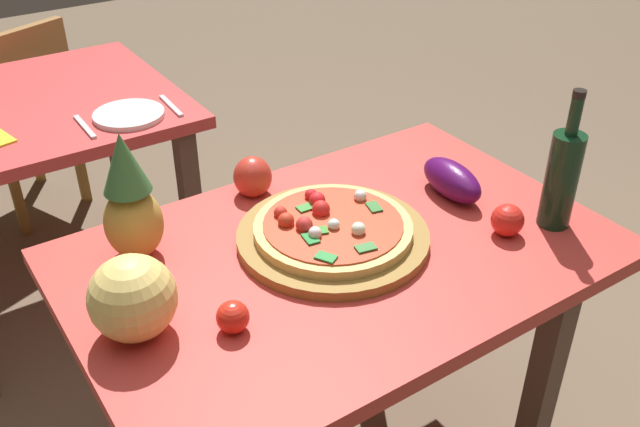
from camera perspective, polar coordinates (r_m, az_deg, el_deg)
display_table at (r=1.66m, az=1.72°, el=-5.77°), size 1.21×0.80×0.78m
background_table at (r=2.54m, az=-22.24°, el=5.79°), size 0.94×0.86×0.78m
dining_chair at (r=3.22m, az=-23.06°, el=7.62°), size 0.52×0.52×0.85m
pizza_board at (r=1.61m, az=0.99°, el=-1.92°), size 0.44×0.44×0.02m
pizza at (r=1.60m, az=0.85°, el=-1.05°), size 0.36×0.36×0.06m
wine_bottle at (r=1.71m, az=18.99°, el=2.81°), size 0.08×0.08×0.34m
pineapple_left at (r=1.56m, az=-15.10°, el=0.82°), size 0.13×0.13×0.30m
melon at (r=1.37m, az=-14.93°, el=-6.62°), size 0.17×0.17×0.17m
bell_pepper at (r=1.79m, az=-5.47°, el=2.98°), size 0.10×0.10×0.11m
eggplant at (r=1.80m, az=10.63°, el=2.69°), size 0.10×0.21×0.09m
tomato_at_corner at (r=1.37m, az=-7.07°, el=-8.31°), size 0.07×0.07×0.07m
tomato_by_bottle at (r=1.68m, az=14.93°, el=-0.52°), size 0.08×0.08×0.08m
dinner_plate at (r=2.29m, az=-15.22°, el=7.73°), size 0.22×0.22×0.02m
fork_utensil at (r=2.26m, az=-18.52°, el=6.68°), size 0.02×0.18×0.01m
knife_utensil at (r=2.33m, az=-11.99°, el=8.54°), size 0.03×0.18×0.01m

